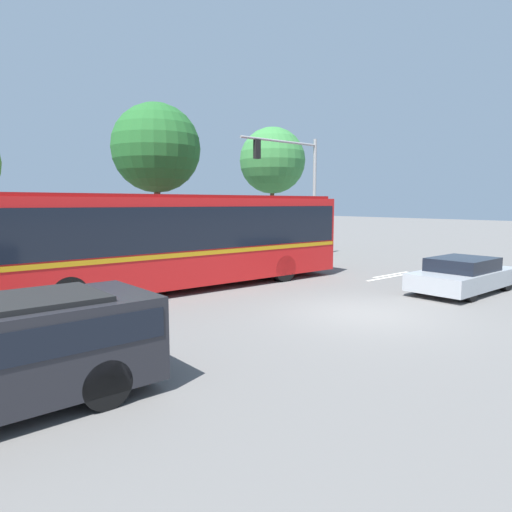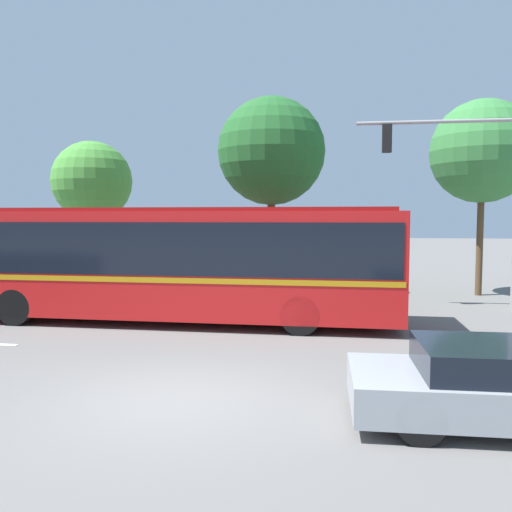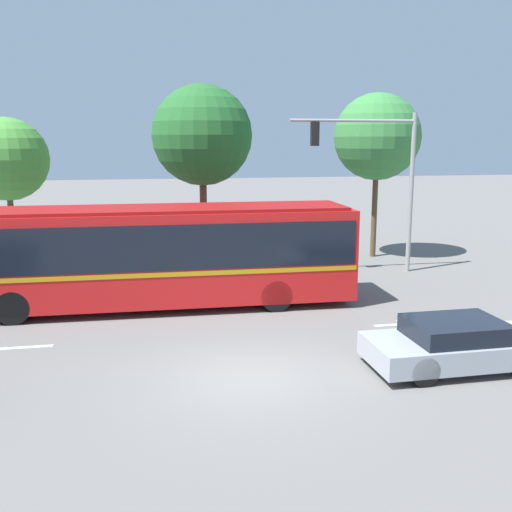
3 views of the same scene
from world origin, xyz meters
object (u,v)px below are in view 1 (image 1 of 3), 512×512
object	(u,v)px
street_tree_right	(272,161)
sedan_foreground	(463,275)
city_bus	(184,236)
street_tree_centre	(156,149)
traffic_light_pole	(298,179)

from	to	relation	value
street_tree_right	sedan_foreground	bearing A→B (deg)	-103.53
city_bus	street_tree_centre	world-z (taller)	street_tree_centre
sedan_foreground	street_tree_right	size ratio (longest dim) A/B	0.59
city_bus	street_tree_right	world-z (taller)	street_tree_right
city_bus	street_tree_right	size ratio (longest dim) A/B	1.70
street_tree_centre	street_tree_right	distance (m)	7.90
traffic_light_pole	sedan_foreground	bearing A→B (deg)	78.01
sedan_foreground	traffic_light_pole	distance (m)	10.76
street_tree_centre	street_tree_right	size ratio (longest dim) A/B	1.02
sedan_foreground	street_tree_right	bearing A→B (deg)	75.61
city_bus	street_tree_centre	size ratio (longest dim) A/B	1.66
city_bus	sedan_foreground	bearing A→B (deg)	137.00
traffic_light_pole	street_tree_centre	world-z (taller)	street_tree_centre
sedan_foreground	traffic_light_pole	bearing A→B (deg)	77.15
city_bus	street_tree_centre	distance (m)	7.18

